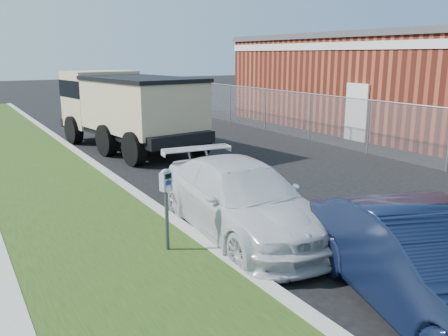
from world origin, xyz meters
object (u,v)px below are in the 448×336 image
dump_truck (126,106)px  navy_sedan (429,266)px  parking_meter (166,192)px  white_wagon (241,199)px

dump_truck → navy_sedan: bearing=-100.8°
parking_meter → white_wagon: parking_meter is taller
parking_meter → navy_sedan: (2.08, -3.35, -0.42)m
parking_meter → dump_truck: dump_truck is taller
parking_meter → navy_sedan: 3.97m
parking_meter → white_wagon: 1.70m
dump_truck → parking_meter: bearing=-113.8°
dump_truck → white_wagon: bearing=-104.6°
white_wagon → navy_sedan: 3.68m
navy_sedan → dump_truck: dump_truck is taller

